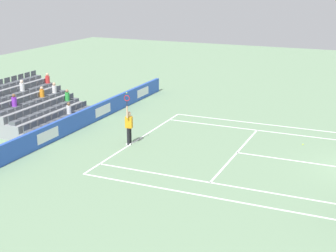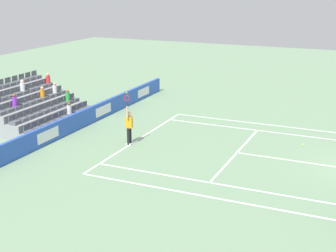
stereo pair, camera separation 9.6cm
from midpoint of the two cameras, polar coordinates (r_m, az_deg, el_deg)
The scene contains 12 objects.
line_baseline at distance 26.78m, azimuth -3.23°, elevation -1.47°, with size 10.97×0.10×0.01m, color white.
line_service at distance 24.87m, azimuth 8.12°, elevation -3.07°, with size 8.23×0.10×0.01m, color white.
line_centre_service at distance 24.28m, azimuth 15.40°, elevation -4.04°, with size 0.10×6.40×0.01m, color white.
line_singles_sideline_left at distance 21.08m, azimuth 6.17°, elevation -6.74°, with size 0.10×11.89×0.01m, color white.
line_singles_sideline_right at distance 28.57m, azimuth 11.29°, elevation -0.60°, with size 0.10×11.89×0.01m, color white.
line_doubles_sideline_left at distance 19.89m, azimuth 4.94°, elevation -8.20°, with size 0.10×11.89×0.01m, color white.
line_doubles_sideline_right at distance 29.85m, azimuth 11.89°, elevation 0.12°, with size 0.10×11.89×0.01m, color white.
line_centre_mark at distance 26.73m, azimuth -3.04°, elevation -1.50°, with size 0.10×0.20×0.01m, color white.
sponsor_barrier at distance 28.63m, azimuth -10.46°, elevation 0.53°, with size 22.20×0.22×1.01m.
tennis_player at distance 25.65m, azimuth -4.44°, elevation -0.01°, with size 0.53×0.39×2.85m.
stadium_stand at distance 30.66m, azimuth -16.02°, elevation 1.84°, with size 6.20×4.75×2.60m.
loose_tennis_ball at distance 26.68m, azimuth 15.50°, elevation -2.09°, with size 0.07×0.07×0.07m, color #D1E533.
Camera 2 is at (22.56, -0.16, 8.40)m, focal length 52.52 mm.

